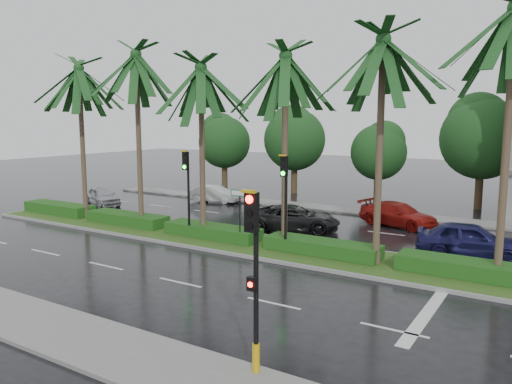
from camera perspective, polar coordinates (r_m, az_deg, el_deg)
The scene contains 17 objects.
ground at distance 22.88m, azimuth -0.44°, elevation -6.92°, with size 120.00×120.00×0.00m, color black.
near_sidewalk at distance 15.70m, azimuth -21.50°, elevation -14.56°, with size 40.00×2.40×0.12m, color slate.
far_sidewalk at distance 33.38m, azimuth 10.66°, elevation -2.11°, with size 40.00×2.00×0.12m, color slate.
median at distance 23.68m, azimuth 0.86°, elevation -6.20°, with size 36.00×4.00×0.15m.
hedge at distance 23.59m, azimuth 0.86°, elevation -5.33°, with size 35.20×1.40×0.60m.
lane_markings at distance 21.10m, azimuth 5.98°, elevation -8.27°, with size 34.00×13.06×0.01m.
palm_row at distance 23.73m, azimuth -1.74°, elevation 14.12°, with size 26.30×4.20×10.46m.
signal_near at distance 11.48m, azimuth -0.24°, elevation -9.46°, with size 0.34×0.45×4.36m.
signal_median_left at distance 24.87m, azimuth -7.89°, elevation 1.27°, with size 0.34×0.42×4.36m.
signal_median_right at distance 21.78m, azimuth 3.30°, elevation 0.34°, with size 0.34×0.42×4.36m.
street_sign at distance 23.35m, azimuth -1.89°, elevation -1.28°, with size 0.95×0.09×2.60m.
bg_trees at distance 37.74m, azimuth 15.89°, elevation 5.88°, with size 32.86×5.42×7.83m.
car_silver at distance 36.82m, azimuth -17.18°, elevation -0.46°, with size 3.77×1.52×1.29m, color #AFB2B7.
car_white at distance 36.55m, azimuth -4.75°, elevation -0.20°, with size 3.79×1.32×1.25m, color silver.
car_darkgrey at distance 27.18m, azimuth 4.31°, elevation -3.00°, with size 5.00×2.31×1.39m, color black.
car_red at distance 29.37m, azimuth 15.95°, elevation -2.49°, with size 4.62×1.88×1.34m, color maroon.
car_blue at distance 24.00m, azimuth 23.25°, elevation -5.00°, with size 4.50×1.81×1.53m, color #1B1A50.
Camera 1 is at (11.82, -18.65, 6.00)m, focal length 35.00 mm.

